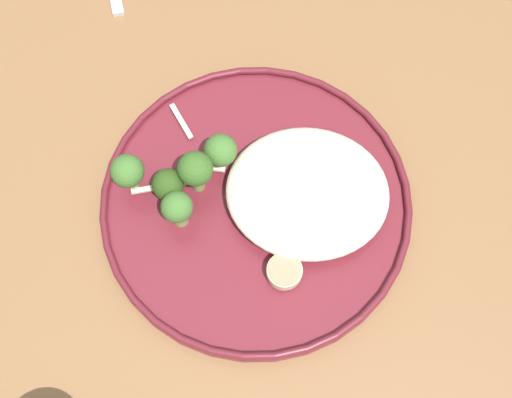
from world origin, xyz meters
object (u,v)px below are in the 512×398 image
at_px(broccoli_floret_beside_noodles, 195,170).
at_px(dinner_plate, 256,203).
at_px(seared_scallop_tilted_round, 328,242).
at_px(broccoli_floret_left_leaning, 221,151).
at_px(broccoli_floret_front_edge, 128,173).
at_px(broccoli_floret_center_pile, 168,185).
at_px(seared_scallop_right_edge, 284,271).
at_px(seared_scallop_on_noodles, 334,172).
at_px(broccoli_floret_tall_stalk, 177,208).
at_px(seared_scallop_center_golden, 306,175).
at_px(seared_scallop_left_edge, 321,218).
at_px(seared_scallop_half_hidden, 306,199).

bearing_deg(broccoli_floret_beside_noodles, dinner_plate, 166.81).
bearing_deg(seared_scallop_tilted_round, broccoli_floret_left_leaning, -35.76).
relative_size(broccoli_floret_front_edge, broccoli_floret_center_pile, 1.26).
bearing_deg(seared_scallop_tilted_round, seared_scallop_right_edge, 39.38).
height_order(seared_scallop_on_noodles, broccoli_floret_center_pile, broccoli_floret_center_pile).
bearing_deg(broccoli_floret_tall_stalk, broccoli_floret_front_edge, -31.42).
distance_m(seared_scallop_center_golden, broccoli_floret_front_edge, 0.16).
bearing_deg(dinner_plate, broccoli_floret_center_pile, -1.03).
xyz_separation_m(seared_scallop_left_edge, seared_scallop_right_edge, (0.03, 0.05, -0.00)).
distance_m(dinner_plate, broccoli_floret_left_leaning, 0.06).
bearing_deg(seared_scallop_on_noodles, seared_scallop_left_edge, 77.25).
xyz_separation_m(seared_scallop_right_edge, broccoli_floret_center_pile, (0.11, -0.07, 0.01)).
height_order(broccoli_floret_front_edge, broccoli_floret_center_pile, broccoli_floret_front_edge).
bearing_deg(seared_scallop_center_golden, dinner_plate, 31.97).
relative_size(seared_scallop_tilted_round, broccoli_floret_tall_stalk, 0.58).
xyz_separation_m(seared_scallop_half_hidden, broccoli_floret_left_leaning, (0.08, -0.03, 0.02)).
relative_size(seared_scallop_left_edge, seared_scallop_on_noodles, 0.94).
distance_m(seared_scallop_half_hidden, seared_scallop_tilted_round, 0.05).
height_order(seared_scallop_center_golden, broccoli_floret_left_leaning, broccoli_floret_left_leaning).
height_order(seared_scallop_left_edge, seared_scallop_center_golden, seared_scallop_left_edge).
relative_size(dinner_plate, broccoli_floret_left_leaning, 6.47).
bearing_deg(seared_scallop_half_hidden, seared_scallop_on_noodles, -131.62).
xyz_separation_m(seared_scallop_half_hidden, broccoli_floret_front_edge, (0.16, -0.00, 0.02)).
relative_size(broccoli_floret_left_leaning, broccoli_floret_center_pile, 1.09).
xyz_separation_m(seared_scallop_right_edge, seared_scallop_tilted_round, (-0.04, -0.03, 0.00)).
height_order(broccoli_floret_left_leaning, broccoli_floret_center_pile, broccoli_floret_left_leaning).
bearing_deg(seared_scallop_tilted_round, broccoli_floret_beside_noodles, -21.93).
bearing_deg(seared_scallop_center_golden, seared_scallop_half_hidden, 92.45).
distance_m(broccoli_floret_beside_noodles, broccoli_floret_center_pile, 0.03).
height_order(seared_scallop_half_hidden, seared_scallop_center_golden, same).
distance_m(broccoli_floret_left_leaning, broccoli_floret_beside_noodles, 0.03).
height_order(dinner_plate, broccoli_floret_center_pile, broccoli_floret_center_pile).
height_order(seared_scallop_half_hidden, seared_scallop_on_noodles, seared_scallop_on_noodles).
relative_size(seared_scallop_half_hidden, broccoli_floret_left_leaning, 0.64).
distance_m(seared_scallop_center_golden, broccoli_floret_left_leaning, 0.08).
height_order(seared_scallop_right_edge, seared_scallop_tilted_round, seared_scallop_tilted_round).
bearing_deg(seared_scallop_tilted_round, seared_scallop_on_noodles, -92.87).
relative_size(seared_scallop_half_hidden, seared_scallop_on_noodles, 1.22).
bearing_deg(seared_scallop_center_golden, broccoli_floret_center_pile, 11.99).
distance_m(seared_scallop_half_hidden, seared_scallop_on_noodles, 0.04).
xyz_separation_m(seared_scallop_left_edge, broccoli_floret_left_leaning, (0.10, -0.05, 0.02)).
xyz_separation_m(dinner_plate, seared_scallop_center_golden, (-0.04, -0.03, 0.01)).
distance_m(seared_scallop_right_edge, seared_scallop_on_noodles, 0.11).
distance_m(broccoli_floret_tall_stalk, broccoli_floret_front_edge, 0.06).
distance_m(dinner_plate, seared_scallop_center_golden, 0.05).
bearing_deg(broccoli_floret_left_leaning, seared_scallop_center_golden, 172.99).
height_order(seared_scallop_half_hidden, broccoli_floret_beside_noodles, broccoli_floret_beside_noodles).
height_order(broccoli_floret_left_leaning, broccoli_floret_front_edge, broccoli_floret_front_edge).
distance_m(seared_scallop_half_hidden, broccoli_floret_tall_stalk, 0.12).
relative_size(seared_scallop_on_noodles, broccoli_floret_beside_noodles, 0.42).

